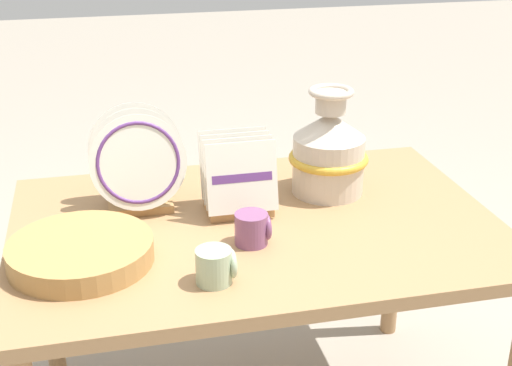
# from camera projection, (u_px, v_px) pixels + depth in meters

# --- Properties ---
(display_table) EXTENTS (1.26, 0.86, 0.69)m
(display_table) POSITION_uv_depth(u_px,v_px,m) (256.00, 248.00, 1.89)
(display_table) COLOR #9E754C
(display_table) RESTS_ON ground_plane
(ceramic_vase) EXTENTS (0.22, 0.22, 0.30)m
(ceramic_vase) POSITION_uv_depth(u_px,v_px,m) (329.00, 150.00, 1.99)
(ceramic_vase) COLOR beige
(ceramic_vase) RESTS_ON display_table
(dish_rack_round_plates) EXTENTS (0.25, 0.17, 0.27)m
(dish_rack_round_plates) POSITION_uv_depth(u_px,v_px,m) (138.00, 167.00, 1.89)
(dish_rack_round_plates) COLOR tan
(dish_rack_round_plates) RESTS_ON display_table
(dish_rack_square_plates) EXTENTS (0.19, 0.16, 0.21)m
(dish_rack_square_plates) POSITION_uv_depth(u_px,v_px,m) (238.00, 182.00, 1.89)
(dish_rack_square_plates) COLOR tan
(dish_rack_square_plates) RESTS_ON display_table
(wicker_charger_stack) EXTENTS (0.34, 0.34, 0.05)m
(wicker_charger_stack) POSITION_uv_depth(u_px,v_px,m) (81.00, 252.00, 1.66)
(wicker_charger_stack) COLOR #AD7F47
(wicker_charger_stack) RESTS_ON display_table
(mug_sage_glaze) EXTENTS (0.09, 0.08, 0.08)m
(mug_sage_glaze) POSITION_uv_depth(u_px,v_px,m) (216.00, 266.00, 1.57)
(mug_sage_glaze) COLOR #9EB28E
(mug_sage_glaze) RESTS_ON display_table
(mug_plum_glaze) EXTENTS (0.09, 0.08, 0.08)m
(mug_plum_glaze) POSITION_uv_depth(u_px,v_px,m) (253.00, 229.00, 1.74)
(mug_plum_glaze) COLOR #7A4770
(mug_plum_glaze) RESTS_ON display_table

